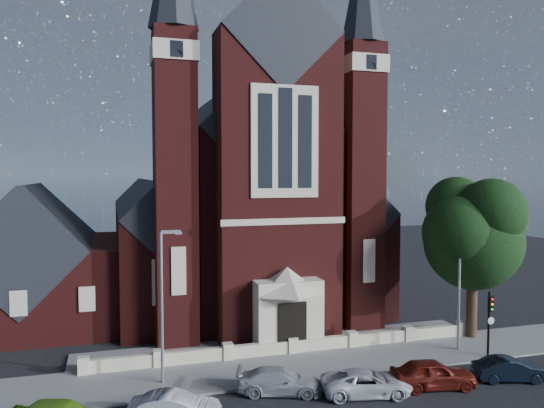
{
  "coord_description": "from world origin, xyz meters",
  "views": [
    {
      "loc": [
        -10.38,
        -23.49,
        10.99
      ],
      "look_at": [
        0.38,
        12.0,
        8.87
      ],
      "focal_mm": 35.0,
      "sensor_mm": 36.0,
      "label": 1
    }
  ],
  "objects": [
    {
      "name": "traffic_signal",
      "position": [
        11.0,
        2.43,
        2.58
      ],
      "size": [
        0.28,
        0.42,
        4.0
      ],
      "color": "black",
      "rests_on": "ground"
    },
    {
      "name": "street_lamp_left",
      "position": [
        -7.91,
        4.0,
        4.6
      ],
      "size": [
        1.16,
        0.22,
        8.09
      ],
      "color": "gray",
      "rests_on": "ground"
    },
    {
      "name": "church",
      "position": [
        -0.0,
        22.94,
        8.19
      ],
      "size": [
        20.01,
        34.9,
        29.2
      ],
      "color": "#491413",
      "rests_on": "ground"
    },
    {
      "name": "car_silver_a",
      "position": [
        -7.86,
        -0.44,
        0.66
      ],
      "size": [
        4.26,
        2.41,
        1.33
      ],
      "primitive_type": "imported",
      "rotation": [
        0.0,
        0.0,
        1.31
      ],
      "color": "#ACAFB4",
      "rests_on": "ground"
    },
    {
      "name": "forecourt_paving",
      "position": [
        0.0,
        8.5,
        0.0
      ],
      "size": [
        26.0,
        3.0,
        0.14
      ],
      "primitive_type": "cube",
      "color": "slate",
      "rests_on": "ground"
    },
    {
      "name": "street_tree",
      "position": [
        12.6,
        5.71,
        6.96
      ],
      "size": [
        6.4,
        6.6,
        10.7
      ],
      "color": "black",
      "rests_on": "ground"
    },
    {
      "name": "street_lamp_right",
      "position": [
        10.09,
        4.0,
        4.6
      ],
      "size": [
        1.16,
        0.22,
        8.09
      ],
      "color": "gray",
      "rests_on": "ground"
    },
    {
      "name": "car_silver_b",
      "position": [
        -2.48,
        1.21,
        0.62
      ],
      "size": [
        4.63,
        3.06,
        1.25
      ],
      "primitive_type": "imported",
      "rotation": [
        0.0,
        0.0,
        1.23
      ],
      "color": "#A8AAB0",
      "rests_on": "ground"
    },
    {
      "name": "ground",
      "position": [
        0.0,
        15.0,
        0.0
      ],
      "size": [
        120.0,
        120.0,
        0.0
      ],
      "primitive_type": "plane",
      "color": "black",
      "rests_on": "ground"
    },
    {
      "name": "parish_hall",
      "position": [
        -16.0,
        18.0,
        4.01
      ],
      "size": [
        12.0,
        12.2,
        10.24
      ],
      "color": "#491413",
      "rests_on": "ground"
    },
    {
      "name": "pavement_strip",
      "position": [
        0.0,
        4.5,
        0.0
      ],
      "size": [
        60.0,
        5.0,
        0.12
      ],
      "primitive_type": "cube",
      "color": "slate",
      "rests_on": "ground"
    },
    {
      "name": "car_navy",
      "position": [
        9.72,
        -0.8,
        0.62
      ],
      "size": [
        3.96,
        2.27,
        1.23
      ],
      "primitive_type": "imported",
      "rotation": [
        0.0,
        0.0,
        1.3
      ],
      "color": "black",
      "rests_on": "ground"
    },
    {
      "name": "car_dark_red",
      "position": [
        5.24,
        -0.43,
        0.74
      ],
      "size": [
        4.59,
        2.48,
        1.48
      ],
      "primitive_type": "imported",
      "rotation": [
        0.0,
        0.0,
        1.4
      ],
      "color": "#5C160F",
      "rests_on": "ground"
    },
    {
      "name": "forecourt_wall",
      "position": [
        0.0,
        6.5,
        0.0
      ],
      "size": [
        24.0,
        0.4,
        0.9
      ],
      "primitive_type": "cube",
      "color": "#BCAF95",
      "rests_on": "ground"
    },
    {
      "name": "car_white_suv",
      "position": [
        1.58,
        -0.23,
        0.62
      ],
      "size": [
        4.82,
        2.94,
        1.25
      ],
      "primitive_type": "imported",
      "rotation": [
        0.0,
        0.0,
        1.37
      ],
      "color": "silver",
      "rests_on": "ground"
    }
  ]
}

